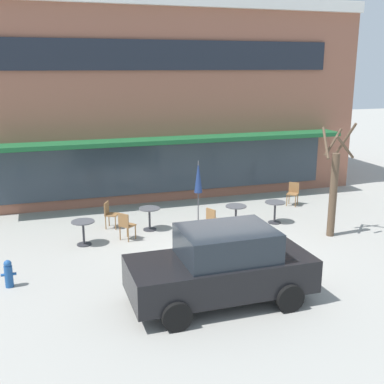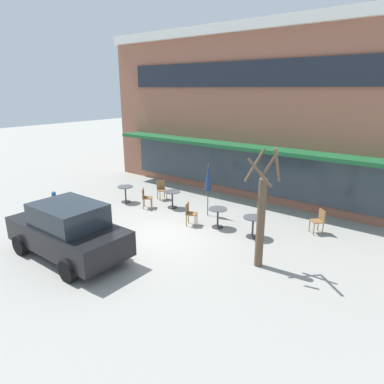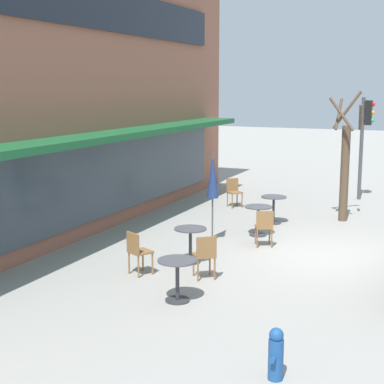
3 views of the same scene
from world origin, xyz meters
name	(u,v)px [view 1 (image 1 of 3)]	position (x,y,z in m)	size (l,w,h in m)	color
ground_plane	(222,254)	(0.00, 0.00, 0.00)	(80.00, 80.00, 0.00)	#9E9B93
building_facade	(145,96)	(0.00, 9.97, 3.95)	(16.76, 9.10, 7.89)	#935B47
cafe_table_near_wall	(275,209)	(2.78, 2.14, 0.52)	(0.70, 0.70, 0.76)	#333338
cafe_table_streetside	(236,213)	(1.31, 2.12, 0.52)	(0.70, 0.70, 0.76)	#333338
cafe_table_by_tree	(149,215)	(-1.52, 2.74, 0.52)	(0.70, 0.70, 0.76)	#333338
cafe_table_mid_patio	(83,229)	(-3.74, 2.00, 0.52)	(0.70, 0.70, 0.76)	#333338
patio_umbrella_green_folded	(198,177)	(0.25, 2.95, 1.63)	(0.28, 0.28, 2.20)	#4C4C51
cafe_chair_0	(293,192)	(4.49, 3.94, 0.53)	(0.57, 0.57, 0.89)	olive
cafe_chair_1	(126,224)	(-2.44, 2.01, 0.53)	(0.56, 0.56, 0.89)	olive
cafe_chair_2	(213,219)	(0.32, 1.66, 0.53)	(0.53, 0.53, 0.89)	olive
cafe_chair_3	(110,213)	(-2.74, 3.36, 0.53)	(0.54, 0.54, 0.89)	olive
parked_sedan	(222,266)	(-1.05, -2.67, 0.88)	(4.21, 2.04, 1.76)	black
street_tree	(334,187)	(3.90, 0.44, 1.59)	(0.95, 0.92, 3.64)	brown
fire_hydrant	(9,274)	(-5.77, -0.38, 0.35)	(0.36, 0.20, 0.71)	#1E4C8C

